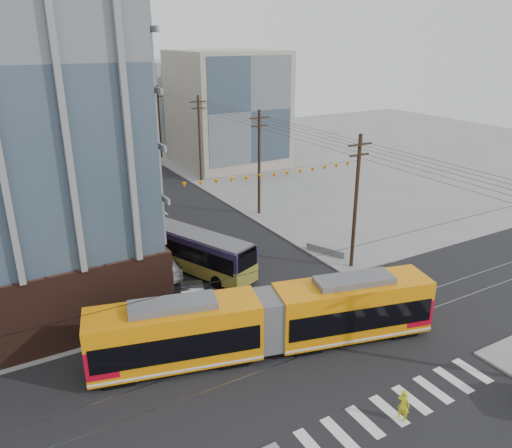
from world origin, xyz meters
The scene contains 11 objects.
ground centered at (0.00, 0.00, 0.00)m, with size 160.00×160.00×0.00m, color slate.
bg_bldg_ne_near centered at (16.00, 48.00, 8.00)m, with size 14.00×14.00×16.00m, color gray.
bg_bldg_ne_far centered at (18.00, 68.00, 7.00)m, with size 16.00×16.00×14.00m, color #8C99A5.
utility_pole_far centered at (8.50, 56.00, 5.50)m, with size 0.30×0.30×11.00m, color black.
streetcar centered at (-3.44, 4.59, 1.99)m, with size 20.68×2.91×3.98m, color orange, non-canonical shape.
city_bus centered at (-2.99, 17.43, 1.68)m, with size 2.57×11.87×3.36m, color #231D3F, non-canonical shape.
parked_car_silver centered at (-5.23, 11.83, 0.75)m, with size 1.60×4.58×1.51m, color gray.
parked_car_white centered at (-5.11, 17.27, 0.67)m, with size 1.87×4.60×1.34m, color silver.
parked_car_grey centered at (-5.66, 26.07, 0.74)m, with size 2.45×5.32×1.48m, color #4D4E4E.
pedestrian centered at (-0.68, -3.77, 0.87)m, with size 0.64×0.42×1.75m, color yellow.
jersey_barrier centered at (8.30, 14.06, 0.37)m, with size 0.82×3.65×0.73m, color gray.
Camera 1 is at (-16.82, -17.24, 17.84)m, focal length 35.00 mm.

